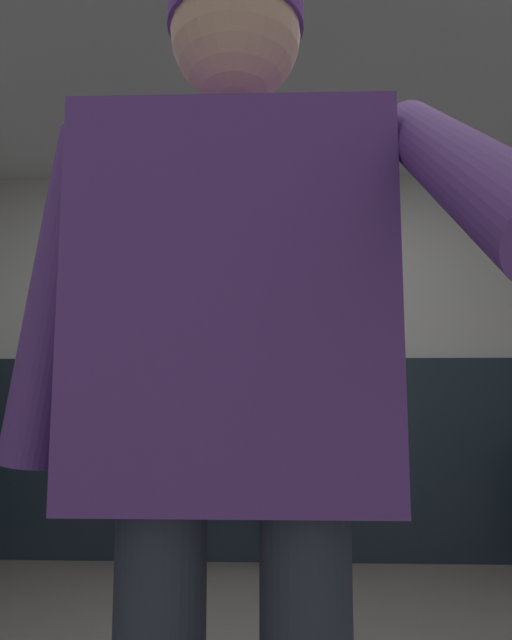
% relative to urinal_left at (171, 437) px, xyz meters
% --- Properties ---
extents(wall_back, '(4.65, 0.12, 2.53)m').
position_rel_urinal_left_xyz_m(wall_back, '(0.61, 0.22, 0.49)').
color(wall_back, '#B2B2AD').
rests_on(wall_back, ground_plane).
extents(wainscot_band_back, '(4.05, 0.03, 1.27)m').
position_rel_urinal_left_xyz_m(wainscot_band_back, '(0.61, 0.14, -0.14)').
color(wainscot_band_back, '#19232D').
rests_on(wainscot_band_back, ground_plane).
extents(downlight_far, '(0.14, 0.14, 0.03)m').
position_rel_urinal_left_xyz_m(downlight_far, '(0.33, -1.07, 1.74)').
color(downlight_far, white).
extents(urinal_left, '(0.40, 0.34, 1.24)m').
position_rel_urinal_left_xyz_m(urinal_left, '(0.00, 0.00, 0.00)').
color(urinal_left, white).
rests_on(urinal_left, ground_plane).
extents(urinal_middle, '(0.40, 0.34, 1.24)m').
position_rel_urinal_left_xyz_m(urinal_middle, '(0.75, 0.00, 0.00)').
color(urinal_middle, white).
rests_on(urinal_middle, ground_plane).
extents(privacy_divider_panel, '(0.04, 0.40, 0.90)m').
position_rel_urinal_left_xyz_m(privacy_divider_panel, '(0.38, -0.07, 0.17)').
color(privacy_divider_panel, '#4C4C51').
extents(person, '(0.70, 0.60, 1.78)m').
position_rel_urinal_left_xyz_m(person, '(0.58, -2.64, 0.28)').
color(person, '#2D3342').
rests_on(person, ground_plane).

